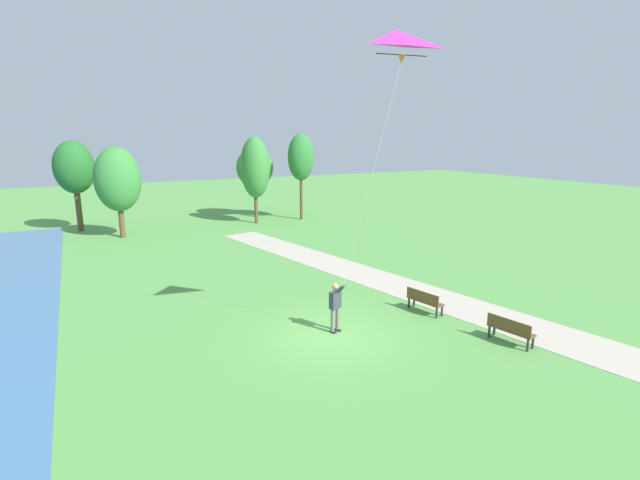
% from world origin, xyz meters
% --- Properties ---
extents(ground_plane, '(120.00, 120.00, 0.00)m').
position_xyz_m(ground_plane, '(0.00, 0.00, 0.00)').
color(ground_plane, '#569947').
extents(walkway_path, '(8.24, 31.90, 0.02)m').
position_xyz_m(walkway_path, '(5.53, 2.00, 0.01)').
color(walkway_path, '#B7AD99').
rests_on(walkway_path, ground).
extents(person_kite_flyer, '(0.51, 0.63, 1.83)m').
position_xyz_m(person_kite_flyer, '(0.27, 0.26, 1.05)').
color(person_kite_flyer, '#232328').
rests_on(person_kite_flyer, ground).
extents(flying_kite, '(1.70, 2.14, 7.57)m').
position_xyz_m(flying_kite, '(0.96, -1.76, 8.93)').
color(flying_kite, '#E02D9E').
extents(park_bench_near_walkway, '(0.71, 1.56, 0.88)m').
position_xyz_m(park_bench_near_walkway, '(4.81, -3.22, 0.51)').
color(park_bench_near_walkway, brown).
rests_on(park_bench_near_walkway, ground).
extents(park_bench_far_walkway, '(0.71, 1.56, 0.88)m').
position_xyz_m(park_bench_far_walkway, '(4.17, 0.22, 0.51)').
color(park_bench_far_walkway, brown).
rests_on(park_bench_far_walkway, ground).
extents(tree_lakeside_near, '(2.70, 2.88, 6.38)m').
position_xyz_m(tree_lakeside_near, '(-7.08, 24.14, 4.49)').
color(tree_lakeside_near, brown).
rests_on(tree_lakeside_near, ground).
extents(tree_treeline_right, '(2.94, 2.58, 6.00)m').
position_xyz_m(tree_treeline_right, '(-4.64, 20.36, 3.86)').
color(tree_treeline_right, brown).
rests_on(tree_treeline_right, ground).
extents(tree_behind_path, '(2.15, 1.92, 6.88)m').
position_xyz_m(tree_behind_path, '(9.01, 20.99, 4.98)').
color(tree_behind_path, brown).
rests_on(tree_behind_path, ground).
extents(tree_treeline_left, '(3.08, 2.82, 5.71)m').
position_xyz_m(tree_treeline_left, '(6.19, 23.96, 4.09)').
color(tree_treeline_left, brown).
rests_on(tree_treeline_left, ground).
extents(tree_lakeside_far, '(2.20, 2.51, 6.66)m').
position_xyz_m(tree_lakeside_far, '(5.16, 21.11, 4.31)').
color(tree_lakeside_far, brown).
rests_on(tree_lakeside_far, ground).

